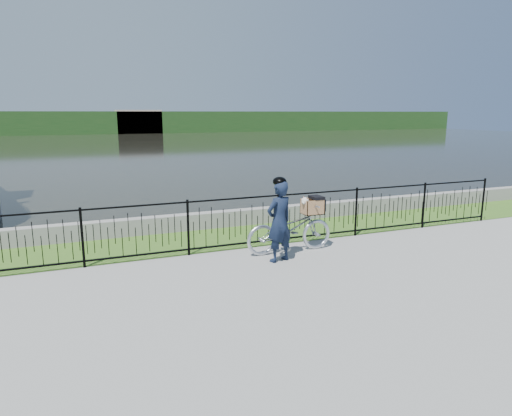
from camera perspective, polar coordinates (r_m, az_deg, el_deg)
name	(u,v)px	position (r m, az deg, el deg)	size (l,w,h in m)	color
ground	(265,274)	(8.29, 1.13, -8.23)	(120.00, 120.00, 0.00)	gray
grass_strip	(221,238)	(10.62, -4.42, -3.72)	(60.00, 2.00, 0.01)	#3D641F
water	(110,147)	(40.37, -17.80, 7.25)	(120.00, 120.00, 0.00)	black
quay_wall	(209,220)	(11.50, -5.95, -1.52)	(60.00, 0.30, 0.40)	gray
fence	(235,223)	(9.55, -2.64, -1.92)	(14.00, 0.06, 1.15)	black
far_treeline	(92,123)	(67.24, -19.77, 10.02)	(120.00, 6.00, 3.00)	#20441A
far_building_right	(139,122)	(66.29, -14.45, 10.41)	(6.00, 3.00, 3.20)	#AD9C8B
bicycle_rig	(290,228)	(9.45, 4.28, -2.52)	(1.89, 0.66, 1.16)	silver
cyclist	(279,220)	(8.77, 2.93, -1.52)	(0.66, 0.52, 1.66)	black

